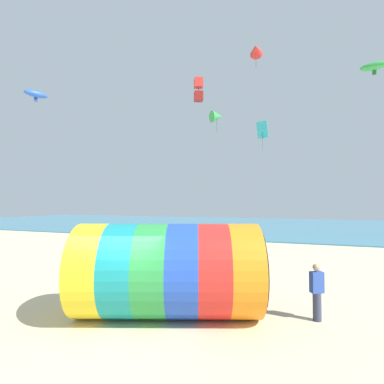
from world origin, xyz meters
TOP-DOWN VIEW (x-y plane):
  - ground_plane at (0.00, 0.00)m, footprint 120.00×120.00m
  - sea at (0.00, 39.23)m, footprint 120.00×40.00m
  - giant_inflatable_tube at (1.03, 0.92)m, footprint 6.04×4.49m
  - kite_handler at (5.20, 2.17)m, footprint 0.42×0.37m
  - kite_cyan_diamond at (2.01, 14.48)m, footprint 0.88×0.54m
  - kite_green_delta at (-0.54, 11.53)m, footprint 1.15×1.15m
  - kite_green_parafoil at (8.42, 10.86)m, footprint 1.46×0.89m
  - kite_red_box at (-1.88, 11.65)m, footprint 0.78×0.78m
  - kite_red_delta at (1.16, 17.28)m, footprint 1.15×1.32m
  - kite_blue_parafoil at (-8.29, 4.17)m, footprint 0.94×1.26m
  - bystander_near_water at (-4.47, 10.66)m, footprint 0.41×0.41m

SIDE VIEW (x-z plane):
  - ground_plane at x=0.00m, z-range 0.00..0.00m
  - sea at x=0.00m, z-range 0.00..0.10m
  - kite_handler at x=5.20m, z-range 0.01..1.66m
  - bystander_near_water at x=-4.47m, z-range 0.02..1.73m
  - giant_inflatable_tube at x=1.03m, z-range 0.00..2.78m
  - kite_cyan_diamond at x=2.01m, z-range 7.68..9.70m
  - kite_green_delta at x=-0.54m, z-range 8.41..9.89m
  - kite_blue_parafoil at x=-8.29m, z-range 8.83..9.46m
  - kite_green_parafoil at x=8.42m, z-range 10.37..11.13m
  - kite_red_box at x=-1.88m, z-range 10.35..12.01m
  - kite_red_delta at x=1.16m, z-range 15.10..17.16m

